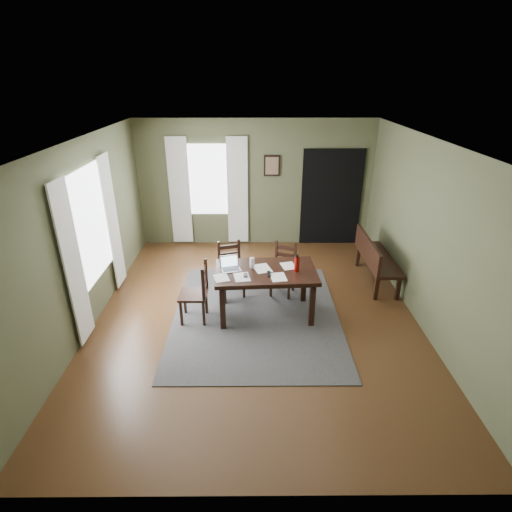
{
  "coord_description": "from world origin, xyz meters",
  "views": [
    {
      "loc": [
        -0.04,
        -5.39,
        3.53
      ],
      "look_at": [
        0.0,
        0.3,
        0.9
      ],
      "focal_mm": 28.0,
      "sensor_mm": 36.0,
      "label": 1
    }
  ],
  "objects_px": {
    "chair_back_right": "(283,270)",
    "bench": "(374,256)",
    "dining_table": "(266,276)",
    "water_bottle": "(297,264)",
    "chair_end": "(197,293)",
    "chair_back_left": "(231,270)",
    "laptop": "(230,266)"
  },
  "relations": [
    {
      "from": "dining_table",
      "to": "chair_back_left",
      "type": "relative_size",
      "value": 1.71
    },
    {
      "from": "dining_table",
      "to": "chair_back_right",
      "type": "distance_m",
      "value": 0.8
    },
    {
      "from": "water_bottle",
      "to": "laptop",
      "type": "bearing_deg",
      "value": 175.42
    },
    {
      "from": "chair_end",
      "to": "bench",
      "type": "xyz_separation_m",
      "value": [
        3.05,
        1.24,
        0.04
      ]
    },
    {
      "from": "chair_back_right",
      "to": "laptop",
      "type": "distance_m",
      "value": 1.15
    },
    {
      "from": "laptop",
      "to": "water_bottle",
      "type": "bearing_deg",
      "value": -21.6
    },
    {
      "from": "dining_table",
      "to": "bench",
      "type": "bearing_deg",
      "value": 25.41
    },
    {
      "from": "chair_back_right",
      "to": "chair_end",
      "type": "bearing_deg",
      "value": -130.01
    },
    {
      "from": "chair_end",
      "to": "dining_table",
      "type": "bearing_deg",
      "value": 98.71
    },
    {
      "from": "dining_table",
      "to": "laptop",
      "type": "height_order",
      "value": "laptop"
    },
    {
      "from": "dining_table",
      "to": "bench",
      "type": "distance_m",
      "value": 2.28
    },
    {
      "from": "chair_back_right",
      "to": "chair_back_left",
      "type": "bearing_deg",
      "value": -160.11
    },
    {
      "from": "dining_table",
      "to": "water_bottle",
      "type": "bearing_deg",
      "value": -7.0
    },
    {
      "from": "dining_table",
      "to": "water_bottle",
      "type": "relative_size",
      "value": 5.91
    },
    {
      "from": "chair_back_right",
      "to": "bench",
      "type": "xyz_separation_m",
      "value": [
        1.67,
        0.41,
        0.07
      ]
    },
    {
      "from": "bench",
      "to": "laptop",
      "type": "xyz_separation_m",
      "value": [
        -2.54,
        -1.04,
        0.32
      ]
    },
    {
      "from": "dining_table",
      "to": "chair_back_left",
      "type": "bearing_deg",
      "value": 127.32
    },
    {
      "from": "chair_end",
      "to": "chair_back_right",
      "type": "bearing_deg",
      "value": 121.75
    },
    {
      "from": "bench",
      "to": "chair_end",
      "type": "bearing_deg",
      "value": 112.18
    },
    {
      "from": "water_bottle",
      "to": "chair_back_left",
      "type": "bearing_deg",
      "value": 146.06
    },
    {
      "from": "chair_back_left",
      "to": "chair_back_right",
      "type": "relative_size",
      "value": 1.04
    },
    {
      "from": "chair_end",
      "to": "laptop",
      "type": "relative_size",
      "value": 2.76
    },
    {
      "from": "chair_back_left",
      "to": "chair_end",
      "type": "bearing_deg",
      "value": -136.79
    },
    {
      "from": "bench",
      "to": "dining_table",
      "type": "bearing_deg",
      "value": 118.69
    },
    {
      "from": "chair_end",
      "to": "chair_back_right",
      "type": "height_order",
      "value": "chair_end"
    },
    {
      "from": "chair_end",
      "to": "chair_back_right",
      "type": "xyz_separation_m",
      "value": [
        1.38,
        0.84,
        -0.03
      ]
    },
    {
      "from": "chair_back_right",
      "to": "bench",
      "type": "relative_size",
      "value": 0.59
    },
    {
      "from": "chair_back_left",
      "to": "water_bottle",
      "type": "relative_size",
      "value": 3.46
    },
    {
      "from": "bench",
      "to": "water_bottle",
      "type": "height_order",
      "value": "water_bottle"
    },
    {
      "from": "chair_back_right",
      "to": "water_bottle",
      "type": "xyz_separation_m",
      "value": [
        0.14,
        -0.72,
        0.46
      ]
    },
    {
      "from": "bench",
      "to": "laptop",
      "type": "bearing_deg",
      "value": 112.28
    },
    {
      "from": "dining_table",
      "to": "chair_end",
      "type": "bearing_deg",
      "value": -175.07
    }
  ]
}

